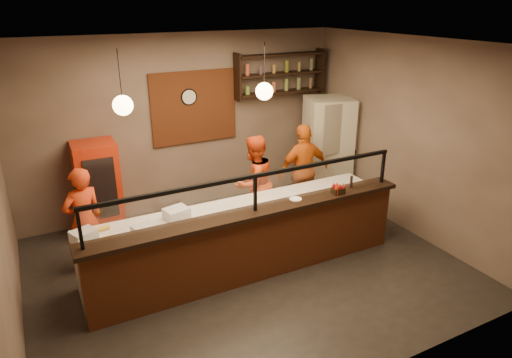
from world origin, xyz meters
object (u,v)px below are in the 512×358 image
fridge (327,149)px  pizza_dough (266,203)px  red_cooler (99,188)px  condiment_caddy (338,191)px  cook_mid (254,183)px  cook_left (84,220)px  wall_clock (189,97)px  pepper_mill (351,182)px  cook_right (304,170)px

fridge → pizza_dough: size_ratio=4.15×
red_cooler → condiment_caddy: size_ratio=9.37×
cook_mid → fridge: size_ratio=0.83×
cook_left → red_cooler: 1.16m
cook_left → cook_mid: 2.75m
wall_clock → pepper_mill: 3.27m
wall_clock → cook_right: 2.43m
pizza_dough → wall_clock: bearing=97.6°
wall_clock → pizza_dough: wall_clock is taller
cook_left → cook_mid: cook_mid is taller
cook_mid → pizza_dough: size_ratio=3.44×
cook_right → pizza_dough: size_ratio=3.55×
cook_left → condiment_caddy: (3.39, -1.42, 0.32)m
cook_right → pizza_dough: cook_right is taller
red_cooler → wall_clock: bearing=11.4°
cook_mid → cook_right: bearing=165.9°
wall_clock → condiment_caddy: wall_clock is taller
cook_right → pepper_mill: cook_right is taller
wall_clock → cook_left: 2.88m
red_cooler → pepper_mill: size_ratio=8.48×
condiment_caddy → pepper_mill: (0.31, 0.10, 0.05)m
wall_clock → pepper_mill: bearing=-60.3°
cook_right → red_cooler: bearing=-14.5°
cook_mid → cook_right: cook_right is taller
cook_left → cook_right: (3.79, 0.10, 0.07)m
pizza_dough → cook_right: bearing=37.8°
pizza_dough → fridge: bearing=34.9°
cook_right → condiment_caddy: 1.59m
cook_mid → wall_clock: bearing=-84.2°
cook_left → fridge: bearing=169.7°
fridge → pizza_dough: 2.67m
pepper_mill → condiment_caddy: bearing=-162.8°
cook_mid → condiment_caddy: 1.61m
cook_right → red_cooler: size_ratio=1.08×
red_cooler → pizza_dough: 2.90m
red_cooler → condiment_caddy: (3.00, -2.51, 0.32)m
cook_left → cook_right: size_ratio=0.92×
wall_clock → pizza_dough: bearing=-82.4°
fridge → pepper_mill: size_ratio=10.68×
pizza_dough → pepper_mill: pepper_mill is taller
wall_clock → pizza_dough: (0.31, -2.33, -1.19)m
red_cooler → pizza_dough: bearing=-42.9°
cook_mid → fridge: 1.99m
wall_clock → pepper_mill: (1.55, -2.72, -0.95)m
cook_mid → fridge: fridge is taller
wall_clock → condiment_caddy: size_ratio=1.78×
wall_clock → condiment_caddy: (1.24, -2.82, -0.99)m
wall_clock → condiment_caddy: 3.23m
cook_mid → pepper_mill: bearing=107.6°
wall_clock → fridge: size_ratio=0.15×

